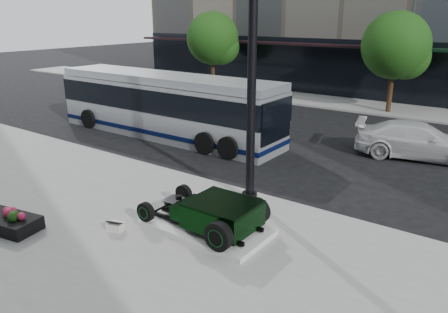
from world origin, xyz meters
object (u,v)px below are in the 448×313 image
Objects in this scene: transit_bus at (166,105)px; white_sedan at (418,141)px; lamppost at (252,70)px; flower_planter at (7,221)px; hot_rod at (216,213)px.

white_sedan is (10.70, 3.43, -0.77)m from transit_bus.
lamppost is 4.42× the size of flower_planter.
flower_planter is at bearing -71.19° from transit_bus.
hot_rod is at bearing 33.04° from flower_planter.
white_sedan is at bearing 68.15° from lamppost.
transit_bus is (-3.36, 9.86, 1.15)m from flower_planter.
transit_bus is 11.26m from white_sedan.
transit_bus is (-8.07, 6.79, 0.79)m from hot_rod.
hot_rod is 10.58m from transit_bus.
lamppost is 7.87m from flower_planter.
white_sedan is at bearing 75.58° from hot_rod.
flower_planter is at bearing 137.41° from white_sedan.
flower_planter is 15.19m from white_sedan.
flower_planter is 0.16× the size of transit_bus.
hot_rod reaches higher than flower_planter.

